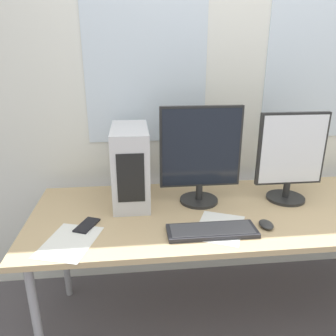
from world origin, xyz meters
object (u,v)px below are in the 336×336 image
(pc_tower, at_px, (131,165))
(mouse, at_px, (266,224))
(monitor_right_near, at_px, (291,157))
(monitor_main, at_px, (200,154))
(keyboard, at_px, (212,231))
(cell_phone, at_px, (87,225))

(pc_tower, xyz_separation_m, mouse, (0.64, -0.37, -0.20))
(pc_tower, xyz_separation_m, monitor_right_near, (0.87, -0.08, 0.05))
(monitor_main, relative_size, keyboard, 1.29)
(pc_tower, distance_m, monitor_main, 0.39)
(keyboard, bearing_deg, pc_tower, 132.59)
(monitor_main, distance_m, monitor_right_near, 0.50)
(pc_tower, distance_m, monitor_right_near, 0.88)
(monitor_right_near, relative_size, mouse, 5.26)
(monitor_right_near, height_order, mouse, monitor_right_near)
(mouse, height_order, cell_phone, mouse)
(pc_tower, distance_m, mouse, 0.77)
(mouse, bearing_deg, cell_phone, 173.48)
(pc_tower, relative_size, mouse, 4.44)
(monitor_main, distance_m, mouse, 0.49)
(monitor_right_near, bearing_deg, mouse, -128.65)
(pc_tower, relative_size, keyboard, 1.01)
(cell_phone, bearing_deg, mouse, 16.36)
(monitor_right_near, relative_size, cell_phone, 3.11)
(monitor_main, height_order, cell_phone, monitor_main)
(keyboard, bearing_deg, monitor_right_near, 32.09)
(mouse, relative_size, cell_phone, 0.59)
(pc_tower, height_order, monitor_main, monitor_main)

